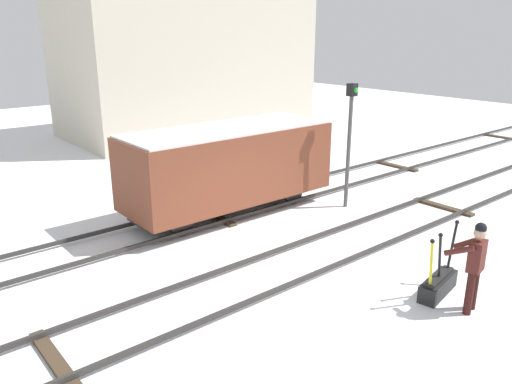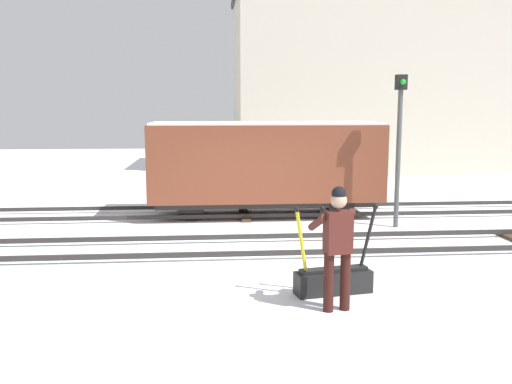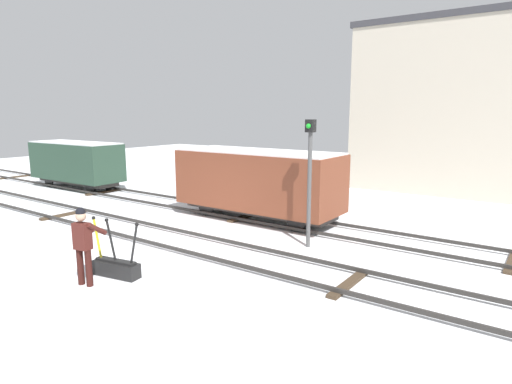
% 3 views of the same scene
% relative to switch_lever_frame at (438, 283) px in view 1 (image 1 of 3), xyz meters
% --- Properties ---
extents(ground_plane, '(60.00, 60.00, 0.00)m').
position_rel_switch_lever_frame_xyz_m(ground_plane, '(-1.01, 2.78, -0.25)').
color(ground_plane, white).
extents(track_main_line, '(44.00, 1.94, 0.18)m').
position_rel_switch_lever_frame_xyz_m(track_main_line, '(-1.01, 2.78, -0.13)').
color(track_main_line, '#2D2B28').
rests_on(track_main_line, ground_plane).
extents(track_siding_near, '(44.00, 1.94, 0.18)m').
position_rel_switch_lever_frame_xyz_m(track_siding_near, '(-1.01, 6.61, -0.14)').
color(track_siding_near, '#2D2B28').
rests_on(track_siding_near, ground_plane).
extents(switch_lever_frame, '(1.41, 0.58, 1.44)m').
position_rel_switch_lever_frame_xyz_m(switch_lever_frame, '(0.00, 0.00, 0.00)').
color(switch_lever_frame, black).
rests_on(switch_lever_frame, ground_plane).
extents(rail_worker, '(0.62, 0.71, 1.84)m').
position_rel_switch_lever_frame_xyz_m(rail_worker, '(-0.12, -0.73, 0.81)').
color(rail_worker, '#351511').
rests_on(rail_worker, ground_plane).
extents(signal_post, '(0.24, 0.32, 3.74)m').
position_rel_switch_lever_frame_xyz_m(signal_post, '(2.67, 4.79, 2.05)').
color(signal_post, '#4C4C4C').
rests_on(signal_post, ground_plane).
extents(apartment_building, '(12.57, 6.56, 8.36)m').
position_rel_switch_lever_frame_xyz_m(apartment_building, '(5.53, 18.29, 3.94)').
color(apartment_building, beige).
rests_on(apartment_building, ground_plane).
extents(freight_car_far_end, '(6.21, 2.26, 2.57)m').
position_rel_switch_lever_frame_xyz_m(freight_car_far_end, '(-0.45, 6.61, 1.22)').
color(freight_car_far_end, '#2D2B28').
rests_on(freight_car_far_end, ground_plane).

